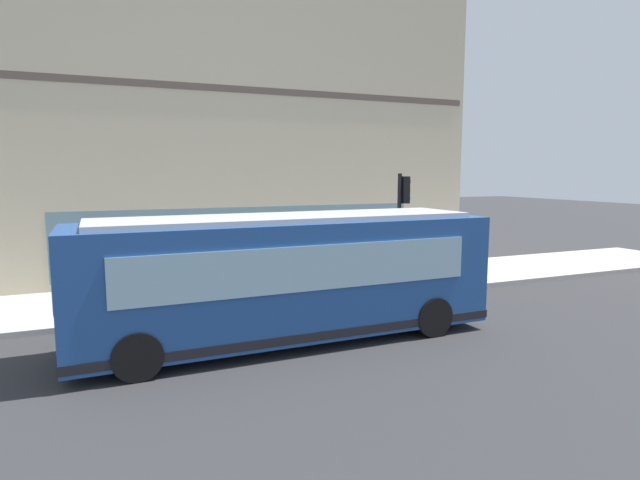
% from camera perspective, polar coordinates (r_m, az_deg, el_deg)
% --- Properties ---
extents(ground, '(120.00, 120.00, 0.00)m').
position_cam_1_polar(ground, '(13.41, 0.22, -10.25)').
color(ground, '#2D2D30').
extents(sidewalk_curb, '(4.49, 40.00, 0.15)m').
position_cam_1_polar(sidewalk_curb, '(17.79, -5.90, -5.59)').
color(sidewalk_curb, '#B2ADA3').
rests_on(sidewalk_curb, ground).
extents(building_corner, '(6.76, 19.35, 12.86)m').
position_cam_1_polar(building_corner, '(22.87, -10.30, 13.20)').
color(building_corner, beige).
rests_on(building_corner, ground).
extents(city_bus_nearside, '(2.72, 10.08, 3.07)m').
position_cam_1_polar(city_bus_nearside, '(12.51, -3.52, -4.20)').
color(city_bus_nearside, '#1E478C').
rests_on(city_bus_nearside, ground).
extents(traffic_light_near_corner, '(0.32, 0.49, 3.90)m').
position_cam_1_polar(traffic_light_near_corner, '(17.62, 9.09, 3.43)').
color(traffic_light_near_corner, black).
rests_on(traffic_light_near_corner, sidewalk_curb).
extents(fire_hydrant, '(0.35, 0.35, 0.74)m').
position_cam_1_polar(fire_hydrant, '(20.48, 11.02, -2.72)').
color(fire_hydrant, yellow).
rests_on(fire_hydrant, sidewalk_curb).
extents(pedestrian_near_hydrant, '(0.32, 0.32, 1.79)m').
position_cam_1_polar(pedestrian_near_hydrant, '(18.15, -24.53, -2.39)').
color(pedestrian_near_hydrant, '#3F8C4C').
rests_on(pedestrian_near_hydrant, sidewalk_curb).
extents(pedestrian_near_building_entrance, '(0.32, 0.32, 1.79)m').
position_cam_1_polar(pedestrian_near_building_entrance, '(16.71, -21.38, -3.03)').
color(pedestrian_near_building_entrance, '#8C3F8C').
rests_on(pedestrian_near_building_entrance, sidewalk_curb).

